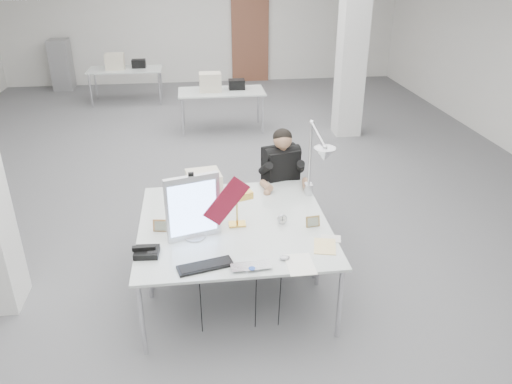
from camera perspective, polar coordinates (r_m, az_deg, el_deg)
room_shell at (r=6.53m, az=-4.08°, el=13.23°), size 10.04×14.04×3.24m
desk_main at (r=4.43m, az=-2.06°, el=-6.52°), size 1.80×0.90×0.02m
desk_second at (r=5.21m, az=-2.98°, el=-1.26°), size 1.80×0.90×0.02m
bg_desk_a at (r=9.54m, az=-3.98°, el=11.39°), size 1.60×0.80×0.02m
bg_desk_b at (r=11.76m, az=-14.73°, el=13.39°), size 1.60×0.80×0.02m
filing_cabinet at (r=13.50m, az=-21.34°, el=13.40°), size 0.45×0.55×1.20m
office_chair at (r=5.88m, az=2.83°, el=0.09°), size 0.67×0.67×1.12m
seated_person at (r=5.70m, az=2.99°, el=2.96°), size 0.56×0.64×0.81m
monitor at (r=4.46m, az=-7.22°, el=-1.76°), size 0.49×0.18×0.61m
pennant at (r=4.40m, az=-3.39°, el=-1.04°), size 0.43×0.07×0.47m
keyboard at (r=4.18m, az=-5.81°, el=-8.42°), size 0.48×0.26×0.02m
laptop at (r=4.11m, az=-0.46°, el=-8.90°), size 0.35×0.23×0.03m
mouse at (r=4.26m, az=3.30°, el=-7.52°), size 0.11×0.09×0.04m
bankers_lamp at (r=4.68m, az=-2.20°, el=-1.90°), size 0.34×0.22×0.35m
desk_phone at (r=4.41m, az=-12.37°, el=-6.74°), size 0.22×0.20×0.05m
picture_frame_left at (r=4.72m, az=-10.82°, el=-3.78°), size 0.15×0.06×0.12m
picture_frame_right at (r=4.75m, az=6.51°, el=-3.35°), size 0.14×0.05×0.11m
desk_clock at (r=4.78m, az=3.01°, el=-3.07°), size 0.10×0.05×0.09m
paper_stack_a at (r=4.21m, az=5.06°, el=-8.24°), size 0.23×0.32×0.01m
paper_stack_b at (r=4.47m, az=7.87°, el=-6.17°), size 0.25×0.30×0.01m
paper_stack_c at (r=4.60m, az=8.54°, el=-5.28°), size 0.20×0.17×0.01m
beige_monitor at (r=5.18m, az=-5.95°, el=0.59°), size 0.38×0.37×0.32m
architect_lamp at (r=5.00m, az=6.83°, el=2.83°), size 0.45×0.69×0.84m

